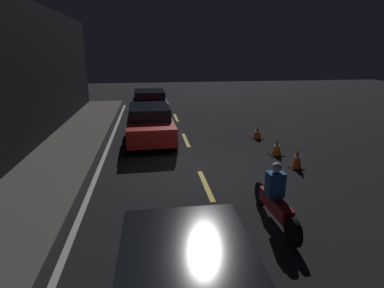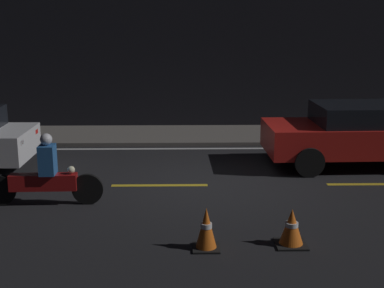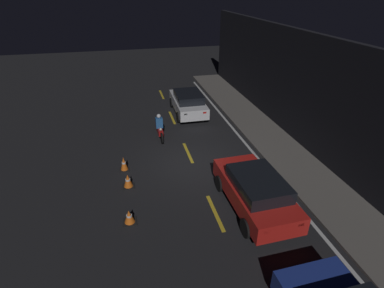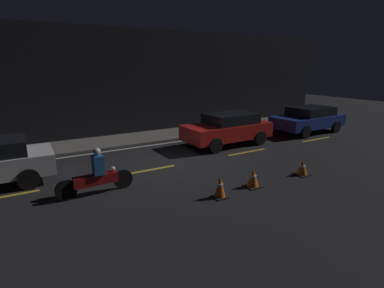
{
  "view_description": "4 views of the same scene",
  "coord_description": "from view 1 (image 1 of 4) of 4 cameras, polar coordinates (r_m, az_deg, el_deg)",
  "views": [
    {
      "loc": [
        -8.51,
        1.48,
        3.58
      ],
      "look_at": [
        0.39,
        0.19,
        0.79
      ],
      "focal_mm": 28.0,
      "sensor_mm": 36.0,
      "label": 1
    },
    {
      "loc": [
        -0.51,
        -10.6,
        3.44
      ],
      "look_at": [
        -0.33,
        -0.18,
        0.93
      ],
      "focal_mm": 50.0,
      "sensor_mm": 36.0,
      "label": 2
    },
    {
      "loc": [
        11.49,
        -2.78,
        7.38
      ],
      "look_at": [
        0.2,
        -0.08,
        1.13
      ],
      "focal_mm": 28.0,
      "sensor_mm": 36.0,
      "label": 3
    },
    {
      "loc": [
        -4.77,
        -9.4,
        3.58
      ],
      "look_at": [
        0.67,
        -0.15,
        0.77
      ],
      "focal_mm": 28.0,
      "sensor_mm": 36.0,
      "label": 4
    }
  ],
  "objects": [
    {
      "name": "sedan_blue",
      "position": [
        17.79,
        -8.06,
        7.96
      ],
      "size": [
        4.2,
        2.11,
        1.39
      ],
      "rotation": [
        0.0,
        0.0,
        3.17
      ],
      "color": "navy",
      "rests_on": "ground"
    },
    {
      "name": "ground_plane",
      "position": [
        9.35,
        1.48,
        -5.25
      ],
      "size": [
        56.0,
        56.0,
        0.0
      ],
      "primitive_type": "plane",
      "color": "black"
    },
    {
      "name": "lane_dash_d",
      "position": [
        12.62,
        -1.2,
        0.79
      ],
      "size": [
        2.0,
        0.14,
        0.01
      ],
      "color": "gold",
      "rests_on": "ground"
    },
    {
      "name": "lane_solid_kerb",
      "position": [
        9.38,
        -17.87,
        -6.04
      ],
      "size": [
        25.2,
        0.14,
        0.01
      ],
      "color": "silver",
      "rests_on": "ground"
    },
    {
      "name": "motorcycle",
      "position": [
        6.74,
        15.64,
        -10.17
      ],
      "size": [
        2.19,
        0.37,
        1.36
      ],
      "rotation": [
        0.0,
        0.0,
        0.02
      ],
      "color": "black",
      "rests_on": "ground"
    },
    {
      "name": "taxi_red",
      "position": [
        12.38,
        -8.03,
        4.04
      ],
      "size": [
        4.18,
        2.0,
        1.45
      ],
      "rotation": [
        0.0,
        0.0,
        3.17
      ],
      "color": "red",
      "rests_on": "ground"
    },
    {
      "name": "traffic_cone_far",
      "position": [
        13.07,
        12.34,
        2.1
      ],
      "size": [
        0.47,
        0.47,
        0.52
      ],
      "color": "black",
      "rests_on": "ground"
    },
    {
      "name": "lane_dash_e",
      "position": [
        16.96,
        -3.09,
        5.06
      ],
      "size": [
        2.0,
        0.14,
        0.01
      ],
      "color": "gold",
      "rests_on": "ground"
    },
    {
      "name": "raised_curb",
      "position": [
        9.72,
        -26.26,
        -5.91
      ],
      "size": [
        28.0,
        2.36,
        0.11
      ],
      "color": "#605B56",
      "rests_on": "ground"
    },
    {
      "name": "traffic_cone_near",
      "position": [
        10.07,
        19.39,
        -2.66
      ],
      "size": [
        0.41,
        0.41,
        0.65
      ],
      "color": "black",
      "rests_on": "ground"
    },
    {
      "name": "lane_dash_c",
      "position": [
        8.45,
        2.63,
        -7.8
      ],
      "size": [
        2.0,
        0.14,
        0.01
      ],
      "color": "gold",
      "rests_on": "ground"
    },
    {
      "name": "traffic_cone_mid",
      "position": [
        11.14,
        15.83,
        -0.61
      ],
      "size": [
        0.48,
        0.48,
        0.59
      ],
      "color": "black",
      "rests_on": "ground"
    }
  ]
}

